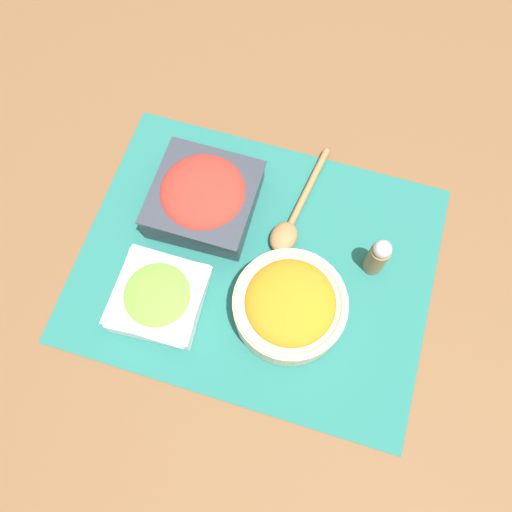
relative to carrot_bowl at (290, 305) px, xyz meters
name	(u,v)px	position (x,y,z in m)	size (l,w,h in m)	color
ground_plane	(256,263)	(-0.07, 0.07, -0.04)	(3.00, 3.00, 0.00)	brown
placemat	(256,263)	(-0.07, 0.07, -0.04)	(0.59, 0.46, 0.00)	#236B60
carrot_bowl	(290,305)	(0.00, 0.00, 0.00)	(0.18, 0.18, 0.07)	beige
tomato_bowl	(204,197)	(-0.19, 0.14, 0.00)	(0.17, 0.17, 0.08)	#333842
lettuce_bowl	(159,297)	(-0.20, -0.05, -0.01)	(0.14, 0.14, 0.05)	white
wooden_spoon	(291,223)	(-0.04, 0.15, -0.03)	(0.06, 0.22, 0.02)	#9E7042
pepper_shaker	(378,256)	(0.11, 0.12, 0.01)	(0.03, 0.03, 0.09)	olive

